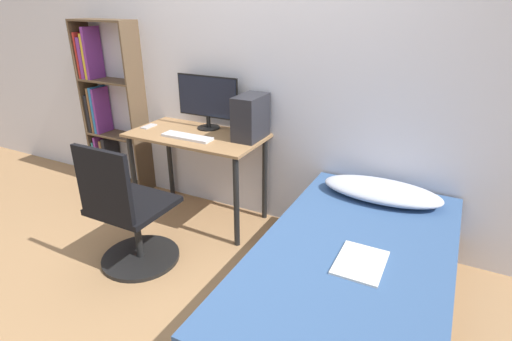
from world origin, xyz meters
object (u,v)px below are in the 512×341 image
(bookshelf, at_px, (106,113))
(monitor, at_px, (207,99))
(keyboard, at_px, (187,137))
(office_chair, at_px, (129,221))
(bed, at_px, (350,289))
(pc_tower, at_px, (251,117))

(bookshelf, xyz_separation_m, monitor, (1.21, 0.00, 0.26))
(monitor, distance_m, keyboard, 0.38)
(office_chair, relative_size, bed, 0.49)
(office_chair, relative_size, monitor, 1.65)
(bed, xyz_separation_m, monitor, (-1.50, 0.85, 0.76))
(office_chair, height_order, keyboard, office_chair)
(bookshelf, relative_size, office_chair, 1.71)
(bed, relative_size, pc_tower, 5.61)
(bookshelf, distance_m, keyboard, 1.24)
(bed, distance_m, monitor, 1.88)
(monitor, bearing_deg, bookshelf, -179.78)
(bookshelf, bearing_deg, keyboard, -13.76)
(bookshelf, distance_m, monitor, 1.24)
(office_chair, height_order, pc_tower, pc_tower)
(bed, bearing_deg, keyboard, 159.85)
(bookshelf, height_order, pc_tower, bookshelf)
(bookshelf, bearing_deg, bed, -17.36)
(office_chair, bearing_deg, bed, 4.80)
(bookshelf, distance_m, pc_tower, 1.66)
(bookshelf, xyz_separation_m, office_chair, (1.17, -0.97, -0.39))
(office_chair, relative_size, keyboard, 2.20)
(office_chair, distance_m, keyboard, 0.80)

